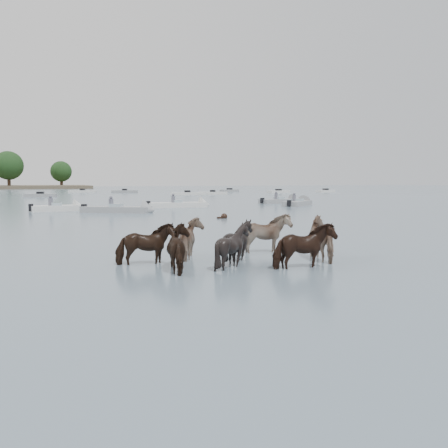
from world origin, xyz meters
name	(u,v)px	position (x,y,z in m)	size (l,w,h in m)	color
ground	(294,261)	(0.00, 0.00, 0.00)	(400.00, 400.00, 0.00)	slate
pony_herd	(240,244)	(-1.60, 0.60, 0.56)	(7.36, 4.23, 1.59)	black
swimming_pony	(223,217)	(4.23, 15.63, 0.10)	(0.72, 0.44, 0.44)	black
motorboat_a	(65,208)	(-5.13, 27.85, 0.23)	(4.57, 2.07, 1.92)	silver
motorboat_b	(126,210)	(-0.78, 23.71, 0.22)	(5.87, 4.49, 1.92)	gray
motorboat_c	(185,205)	(5.86, 28.74, 0.22)	(6.21, 1.93, 1.92)	silver
motorboat_d	(300,203)	(17.83, 27.34, 0.23)	(5.05, 4.42, 1.92)	gray
motorboat_e	(284,201)	(18.78, 32.05, 0.23)	(5.40, 2.31, 1.92)	gray
distant_flotilla	(84,193)	(0.94, 73.57, 0.26)	(107.98, 27.86, 0.93)	silver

